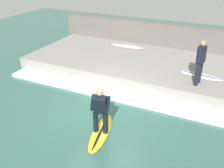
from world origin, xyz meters
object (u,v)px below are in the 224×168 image
at_px(surfboard_riding, 101,132).
at_px(surfer_waiting_near, 201,60).
at_px(surfer_riding, 100,109).
at_px(surfboard_spare, 127,46).
at_px(surfboard_waiting_near, 201,76).

relative_size(surfboard_riding, surfer_waiting_near, 1.20).
relative_size(surfer_riding, surfer_waiting_near, 0.88).
bearing_deg(surfboard_riding, surfboard_spare, 16.19).
bearing_deg(surfer_waiting_near, surfboard_riding, 148.97).
distance_m(surfer_riding, surfboard_spare, 6.59).
xyz_separation_m(surfboard_riding, surfer_waiting_near, (3.53, -2.12, 1.43)).
relative_size(surfer_riding, surfboard_spare, 0.81).
height_order(surfer_waiting_near, surfboard_spare, surfer_waiting_near).
distance_m(surfboard_riding, surfboard_waiting_near, 4.80).
height_order(surfboard_riding, surfboard_waiting_near, surfboard_waiting_near).
bearing_deg(surfboard_spare, surfboard_riding, -163.81).
distance_m(surfer_waiting_near, surfboard_waiting_near, 1.15).
height_order(surfboard_riding, surfboard_spare, surfboard_spare).
xyz_separation_m(surfer_riding, surfer_waiting_near, (3.53, -2.12, 0.60)).
bearing_deg(surfboard_waiting_near, surfboard_spare, 62.55).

